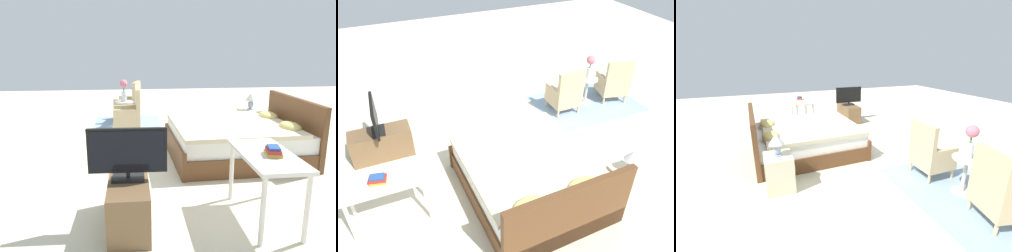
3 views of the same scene
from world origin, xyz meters
TOP-DOWN VIEW (x-y plane):
  - ground_plane at (0.00, 0.00)m, footprint 16.00×16.00m
  - floor_rug at (-2.05, -0.77)m, footprint 2.10×1.50m
  - bed at (0.19, 1.03)m, footprint 1.80×2.09m
  - armchair_by_window_left at (-2.63, -0.71)m, footprint 0.66×0.66m
  - armchair_by_window_right at (-1.46, -0.71)m, footprint 0.54×0.54m
  - side_table at (-2.05, -0.82)m, footprint 0.40×0.40m
  - flower_vase at (-2.05, -0.82)m, footprint 0.17×0.17m
  - nightstand at (-0.97, 1.64)m, footprint 0.44×0.41m
  - table_lamp at (-0.97, 1.64)m, footprint 0.22×0.22m
  - tv_stand at (2.03, -0.70)m, footprint 0.96×0.40m
  - tv_flatscreen at (2.03, -0.70)m, footprint 0.21×0.78m
  - vanity_desk at (2.07, 0.70)m, footprint 1.04×0.52m
  - book_stack at (2.13, 0.74)m, footprint 0.23×0.18m

SIDE VIEW (x-z plane):
  - ground_plane at x=0.00m, z-range 0.00..0.00m
  - floor_rug at x=-2.05m, z-range 0.00..0.01m
  - tv_stand at x=2.03m, z-range 0.00..0.49m
  - nightstand at x=-0.97m, z-range 0.00..0.55m
  - bed at x=0.19m, z-range -0.18..0.78m
  - side_table at x=-2.05m, z-range 0.07..0.63m
  - armchair_by_window_left at x=-2.63m, z-range -0.08..0.84m
  - armchair_by_window_right at x=-1.46m, z-range -0.08..0.84m
  - vanity_desk at x=2.07m, z-range 0.26..0.98m
  - table_lamp at x=-0.97m, z-range 0.60..0.93m
  - tv_flatscreen at x=2.03m, z-range 0.50..1.03m
  - book_stack at x=2.13m, z-range 0.72..0.82m
  - flower_vase at x=-2.05m, z-range 0.62..1.09m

